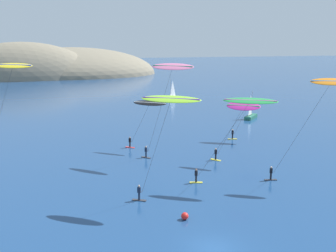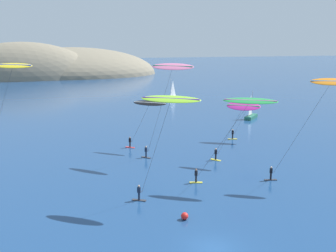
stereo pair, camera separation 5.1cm
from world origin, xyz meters
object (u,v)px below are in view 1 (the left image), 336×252
kitesurfer_purple (250,103)px  kitesurfer_lime (169,106)px  kitesurfer_pink (171,72)px  kitesurfer_yellow (9,78)px  marker_buoy (185,216)px  kitesurfer_black (148,107)px  kitesurfer_magenta (241,110)px  kitesurfer_green (246,107)px  sailboat_near (251,115)px  sailboat_far (171,97)px  kitesurfer_orange (325,91)px

kitesurfer_purple → kitesurfer_lime: 30.46m
kitesurfer_pink → kitesurfer_lime: size_ratio=1.20×
kitesurfer_yellow → marker_buoy: kitesurfer_yellow is taller
kitesurfer_black → kitesurfer_yellow: 24.11m
kitesurfer_magenta → kitesurfer_purple: size_ratio=1.21×
kitesurfer_green → kitesurfer_black: bearing=112.5°
sailboat_near → kitesurfer_black: bearing=-142.8°
kitesurfer_magenta → marker_buoy: (-12.03, -15.85, -6.88)m
kitesurfer_magenta → kitesurfer_lime: size_ratio=0.75×
sailboat_far → kitesurfer_magenta: bearing=-94.2°
kitesurfer_purple → marker_buoy: 33.50m
sailboat_far → kitesurfer_yellow: (-32.11, -64.37, 12.10)m
kitesurfer_pink → kitesurfer_black: size_ratio=1.78×
sailboat_near → kitesurfer_magenta: bearing=-117.0°
kitesurfer_pink → kitesurfer_black: (-1.89, 6.69, -5.64)m
marker_buoy → kitesurfer_magenta: bearing=52.8°
sailboat_near → sailboat_far: same height
sailboat_near → kitesurfer_green: bearing=-115.4°
kitesurfer_green → marker_buoy: (-8.82, -6.99, -8.90)m
kitesurfer_purple → sailboat_near: bearing=64.3°
kitesurfer_yellow → marker_buoy: (15.81, -9.43, -12.40)m
kitesurfer_green → kitesurfer_purple: 22.73m
kitesurfer_magenta → kitesurfer_lime: bearing=-136.7°
kitesurfer_magenta → kitesurfer_yellow: kitesurfer_yellow is taller
kitesurfer_purple → kitesurfer_magenta: bearing=-118.9°
kitesurfer_purple → kitesurfer_pink: bearing=-150.3°
kitesurfer_purple → marker_buoy: (-18.39, -27.38, -5.89)m
kitesurfer_yellow → kitesurfer_black: bearing=43.1°
kitesurfer_pink → kitesurfer_lime: (-3.73, -14.72, -1.94)m
kitesurfer_pink → kitesurfer_orange: 19.42m
kitesurfer_pink → kitesurfer_magenta: size_ratio=1.60×
kitesurfer_lime → marker_buoy: 10.66m
sailboat_far → marker_buoy: sailboat_far is taller
sailboat_far → kitesurfer_magenta: 58.48m
sailboat_far → kitesurfer_purple: 46.80m
kitesurfer_orange → kitesurfer_green: bearing=174.3°
sailboat_far → marker_buoy: size_ratio=8.14×
kitesurfer_black → kitesurfer_orange: kitesurfer_orange is taller
kitesurfer_orange → kitesurfer_yellow: (-33.65, 3.34, 1.90)m
kitesurfer_lime → kitesurfer_purple: bearing=51.0°
kitesurfer_magenta → kitesurfer_purple: kitesurfer_magenta is taller
kitesurfer_orange → kitesurfer_yellow: 33.87m
kitesurfer_lime → kitesurfer_black: bearing=85.1°
kitesurfer_purple → marker_buoy: bearing=-123.9°
marker_buoy → sailboat_near: bearing=59.1°
sailboat_far → kitesurfer_lime: 72.53m
sailboat_far → kitesurfer_black: bearing=-107.3°
kitesurfer_pink → marker_buoy: size_ratio=19.15×
kitesurfer_lime → kitesurfer_pink: bearing=75.8°
sailboat_near → kitesurfer_black: (-25.51, -19.38, 5.89)m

